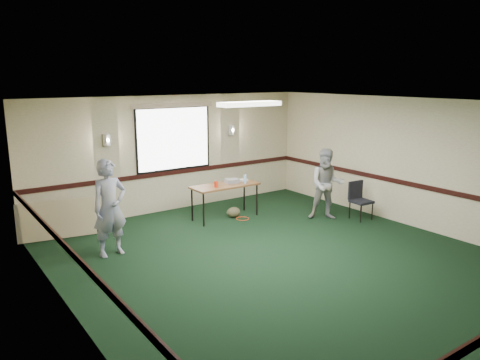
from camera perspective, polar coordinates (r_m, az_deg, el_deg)
ground at (r=8.23m, az=5.31°, el=-9.81°), size 8.00×8.00×0.00m
room_shell at (r=9.45m, az=-2.89°, el=3.14°), size 8.00×8.02×8.00m
folding_table at (r=10.39m, az=-1.85°, el=-0.87°), size 1.54×0.62×0.77m
projector at (r=10.53m, az=-1.00°, el=-0.11°), size 0.31×0.27×0.09m
game_console at (r=10.72m, az=0.39°, el=-0.01°), size 0.18×0.14×0.04m
red_cup at (r=10.13m, az=-2.94°, el=-0.52°), size 0.09×0.09×0.13m
water_bottle at (r=10.47m, az=0.62°, el=0.11°), size 0.06×0.06×0.19m
duffel_bag at (r=10.58m, az=-0.80°, el=-3.95°), size 0.33×0.25×0.23m
cable_coil at (r=10.48m, az=0.32°, el=-4.73°), size 0.36×0.36×0.01m
folded_table at (r=9.86m, az=-21.44°, el=-4.52°), size 1.48×0.47×0.75m
conference_chair at (r=10.74m, az=14.29°, el=-2.03°), size 0.44×0.46×0.84m
person_left at (r=8.51m, az=-15.59°, el=-3.30°), size 0.67×0.48×1.73m
person_right at (r=10.48m, az=10.53°, el=-0.52°), size 0.97×0.95×1.58m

